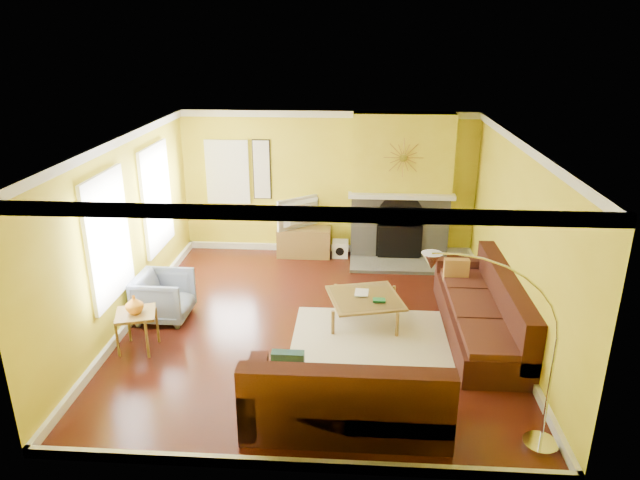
# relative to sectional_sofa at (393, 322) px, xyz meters

# --- Properties ---
(floor) EXTENTS (5.50, 6.00, 0.02)m
(floor) POSITION_rel_sectional_sofa_xyz_m (-1.06, 0.71, -0.46)
(floor) COLOR #521C11
(floor) RESTS_ON ground
(ceiling) EXTENTS (5.50, 6.00, 0.02)m
(ceiling) POSITION_rel_sectional_sofa_xyz_m (-1.06, 0.71, 2.26)
(ceiling) COLOR white
(ceiling) RESTS_ON ground
(wall_back) EXTENTS (5.50, 0.02, 2.70)m
(wall_back) POSITION_rel_sectional_sofa_xyz_m (-1.06, 3.72, 0.90)
(wall_back) COLOR yellow
(wall_back) RESTS_ON ground
(wall_front) EXTENTS (5.50, 0.02, 2.70)m
(wall_front) POSITION_rel_sectional_sofa_xyz_m (-1.06, -2.30, 0.90)
(wall_front) COLOR yellow
(wall_front) RESTS_ON ground
(wall_left) EXTENTS (0.02, 6.00, 2.70)m
(wall_left) POSITION_rel_sectional_sofa_xyz_m (-3.82, 0.71, 0.90)
(wall_left) COLOR yellow
(wall_left) RESTS_ON ground
(wall_right) EXTENTS (0.02, 6.00, 2.70)m
(wall_right) POSITION_rel_sectional_sofa_xyz_m (1.70, 0.71, 0.90)
(wall_right) COLOR yellow
(wall_right) RESTS_ON ground
(baseboard) EXTENTS (5.50, 6.00, 0.12)m
(baseboard) POSITION_rel_sectional_sofa_xyz_m (-1.06, 0.71, -0.39)
(baseboard) COLOR white
(baseboard) RESTS_ON floor
(crown_molding) EXTENTS (5.50, 6.00, 0.12)m
(crown_molding) POSITION_rel_sectional_sofa_xyz_m (-1.06, 0.71, 2.19)
(crown_molding) COLOR white
(crown_molding) RESTS_ON ceiling
(window_left_near) EXTENTS (0.06, 1.22, 1.72)m
(window_left_near) POSITION_rel_sectional_sofa_xyz_m (-3.78, 2.01, 1.05)
(window_left_near) COLOR white
(window_left_near) RESTS_ON wall_left
(window_left_far) EXTENTS (0.06, 1.22, 1.72)m
(window_left_far) POSITION_rel_sectional_sofa_xyz_m (-3.78, 0.11, 1.05)
(window_left_far) COLOR white
(window_left_far) RESTS_ON wall_left
(window_back) EXTENTS (0.82, 0.06, 1.22)m
(window_back) POSITION_rel_sectional_sofa_xyz_m (-2.96, 3.67, 1.10)
(window_back) COLOR white
(window_back) RESTS_ON wall_back
(wall_art) EXTENTS (0.34, 0.04, 1.14)m
(wall_art) POSITION_rel_sectional_sofa_xyz_m (-2.31, 3.68, 1.15)
(wall_art) COLOR white
(wall_art) RESTS_ON wall_back
(fireplace) EXTENTS (1.80, 0.40, 2.70)m
(fireplace) POSITION_rel_sectional_sofa_xyz_m (0.29, 3.51, 0.90)
(fireplace) COLOR gray
(fireplace) RESTS_ON floor
(mantel) EXTENTS (1.92, 0.22, 0.08)m
(mantel) POSITION_rel_sectional_sofa_xyz_m (0.29, 3.27, 0.80)
(mantel) COLOR white
(mantel) RESTS_ON fireplace
(hearth) EXTENTS (1.80, 0.70, 0.06)m
(hearth) POSITION_rel_sectional_sofa_xyz_m (0.29, 2.96, -0.42)
(hearth) COLOR gray
(hearth) RESTS_ON floor
(sunburst) EXTENTS (0.70, 0.04, 0.70)m
(sunburst) POSITION_rel_sectional_sofa_xyz_m (0.29, 3.28, 1.50)
(sunburst) COLOR olive
(sunburst) RESTS_ON fireplace
(rug) EXTENTS (2.40, 1.80, 0.02)m
(rug) POSITION_rel_sectional_sofa_xyz_m (-0.17, 0.31, -0.44)
(rug) COLOR beige
(rug) RESTS_ON floor
(sectional_sofa) EXTENTS (3.37, 3.97, 0.90)m
(sectional_sofa) POSITION_rel_sectional_sofa_xyz_m (0.00, 0.00, 0.00)
(sectional_sofa) COLOR #3D1913
(sectional_sofa) RESTS_ON floor
(coffee_table) EXTENTS (1.22, 1.22, 0.40)m
(coffee_table) POSITION_rel_sectional_sofa_xyz_m (-0.37, 0.86, -0.25)
(coffee_table) COLOR white
(coffee_table) RESTS_ON floor
(media_console) EXTENTS (1.00, 0.45, 0.55)m
(media_console) POSITION_rel_sectional_sofa_xyz_m (-1.50, 3.41, -0.17)
(media_console) COLOR olive
(media_console) RESTS_ON floor
(tv) EXTENTS (0.87, 0.76, 0.59)m
(tv) POSITION_rel_sectional_sofa_xyz_m (-1.50, 3.41, 0.39)
(tv) COLOR black
(tv) RESTS_ON media_console
(subwoofer) EXTENTS (0.30, 0.30, 0.30)m
(subwoofer) POSITION_rel_sectional_sofa_xyz_m (-0.81, 3.42, -0.30)
(subwoofer) COLOR white
(subwoofer) RESTS_ON floor
(armchair) EXTENTS (0.80, 0.78, 0.71)m
(armchair) POSITION_rel_sectional_sofa_xyz_m (-3.34, 0.74, -0.10)
(armchair) COLOR gray
(armchair) RESTS_ON floor
(side_table) EXTENTS (0.63, 0.63, 0.55)m
(side_table) POSITION_rel_sectional_sofa_xyz_m (-3.41, -0.15, -0.17)
(side_table) COLOR olive
(side_table) RESTS_ON floor
(vase) EXTENTS (0.25, 0.25, 0.25)m
(vase) POSITION_rel_sectional_sofa_xyz_m (-3.41, -0.15, 0.22)
(vase) COLOR orange
(vase) RESTS_ON side_table
(book) EXTENTS (0.22, 0.28, 0.03)m
(book) POSITION_rel_sectional_sofa_xyz_m (-0.52, 0.96, -0.04)
(book) COLOR white
(book) RESTS_ON coffee_table
(arc_lamp) EXTENTS (1.35, 0.36, 2.12)m
(arc_lamp) POSITION_rel_sectional_sofa_xyz_m (0.86, -1.76, 0.61)
(arc_lamp) COLOR silver
(arc_lamp) RESTS_ON floor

